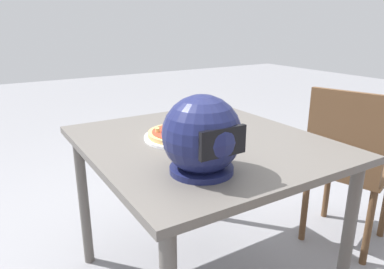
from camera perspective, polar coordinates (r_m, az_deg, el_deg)
dining_table at (r=1.53m, az=1.66°, el=-3.94°), size 0.94×1.04×0.74m
pizza_plate at (r=1.52m, az=-1.67°, el=-0.39°), size 0.32×0.32×0.01m
pizza at (r=1.51m, az=-1.63°, el=0.25°), size 0.29×0.29×0.06m
motorcycle_helmet at (r=1.14m, az=1.63°, el=-0.29°), size 0.26×0.26×0.26m
chair_side at (r=2.06m, az=23.71°, el=-4.08°), size 0.50×0.50×0.90m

